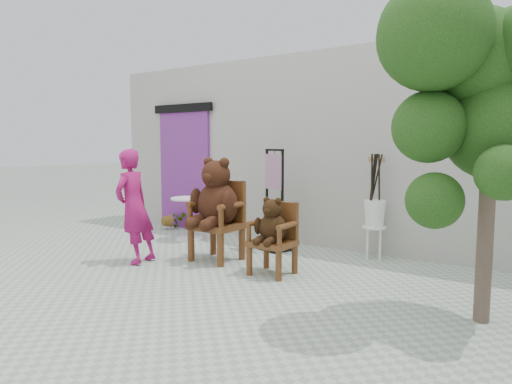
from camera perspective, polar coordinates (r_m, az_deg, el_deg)
ground_plane at (r=4.99m, az=-3.96°, el=-12.49°), size 60.00×60.00×0.00m
back_wall at (r=7.41m, az=11.15°, el=5.22°), size 9.00×1.00×3.00m
doorway at (r=8.66m, az=-8.89°, el=3.12°), size 1.40×0.11×2.33m
chair_big at (r=6.21m, az=-4.95°, el=-1.41°), size 0.70×0.74×1.41m
chair_small at (r=5.56m, az=2.16°, el=-4.67°), size 0.50×0.51×0.95m
person at (r=6.29m, az=-14.99°, el=-1.75°), size 0.45×0.61×1.51m
cafe_table at (r=7.66m, az=-8.35°, el=-2.66°), size 0.60×0.60×0.70m
display_stand at (r=6.82m, az=2.29°, el=-2.44°), size 0.54×0.47×1.51m
stool_bucket at (r=6.50m, az=14.60°, el=-2.53°), size 0.32×0.32×1.45m
tree at (r=4.47m, az=26.62°, el=12.67°), size 1.53×1.61×2.93m
potted_plant at (r=8.67m, az=-10.34°, el=-3.32°), size 0.45×0.43×0.40m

